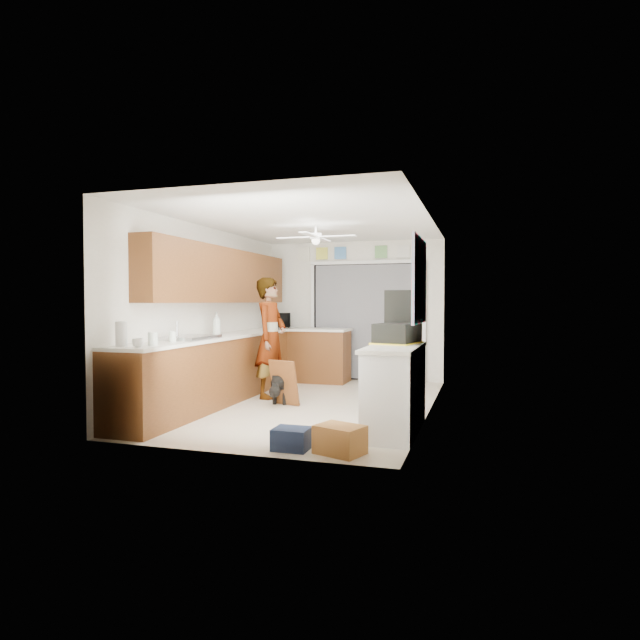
# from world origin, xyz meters

# --- Properties ---
(floor) EXTENTS (5.00, 5.00, 0.00)m
(floor) POSITION_xyz_m (0.00, 0.00, 0.00)
(floor) COLOR #C3B29D
(floor) RESTS_ON ground
(ceiling) EXTENTS (5.00, 5.00, 0.00)m
(ceiling) POSITION_xyz_m (0.00, 0.00, 2.50)
(ceiling) COLOR white
(ceiling) RESTS_ON ground
(wall_back) EXTENTS (3.20, 0.00, 3.20)m
(wall_back) POSITION_xyz_m (0.00, 2.50, 1.25)
(wall_back) COLOR white
(wall_back) RESTS_ON ground
(wall_front) EXTENTS (3.20, 0.00, 3.20)m
(wall_front) POSITION_xyz_m (0.00, -2.50, 1.25)
(wall_front) COLOR white
(wall_front) RESTS_ON ground
(wall_left) EXTENTS (0.00, 5.00, 5.00)m
(wall_left) POSITION_xyz_m (-1.60, 0.00, 1.25)
(wall_left) COLOR white
(wall_left) RESTS_ON ground
(wall_right) EXTENTS (0.00, 5.00, 5.00)m
(wall_right) POSITION_xyz_m (1.60, 0.00, 1.25)
(wall_right) COLOR white
(wall_right) RESTS_ON ground
(left_base_cabinets) EXTENTS (0.60, 4.80, 0.90)m
(left_base_cabinets) POSITION_xyz_m (-1.30, 0.00, 0.45)
(left_base_cabinets) COLOR brown
(left_base_cabinets) RESTS_ON floor
(left_countertop) EXTENTS (0.62, 4.80, 0.04)m
(left_countertop) POSITION_xyz_m (-1.29, 0.00, 0.92)
(left_countertop) COLOR white
(left_countertop) RESTS_ON left_base_cabinets
(upper_cabinets) EXTENTS (0.32, 4.00, 0.80)m
(upper_cabinets) POSITION_xyz_m (-1.44, 0.20, 1.80)
(upper_cabinets) COLOR brown
(upper_cabinets) RESTS_ON wall_left
(sink_basin) EXTENTS (0.50, 0.76, 0.06)m
(sink_basin) POSITION_xyz_m (-1.29, -1.00, 0.95)
(sink_basin) COLOR silver
(sink_basin) RESTS_ON left_countertop
(faucet) EXTENTS (0.03, 0.03, 0.22)m
(faucet) POSITION_xyz_m (-1.48, -1.00, 1.05)
(faucet) COLOR silver
(faucet) RESTS_ON left_countertop
(peninsula_base) EXTENTS (1.00, 0.60, 0.90)m
(peninsula_base) POSITION_xyz_m (-0.50, 2.00, 0.45)
(peninsula_base) COLOR brown
(peninsula_base) RESTS_ON floor
(peninsula_top) EXTENTS (1.04, 0.64, 0.04)m
(peninsula_top) POSITION_xyz_m (-0.50, 2.00, 0.92)
(peninsula_top) COLOR white
(peninsula_top) RESTS_ON peninsula_base
(back_opening_recess) EXTENTS (2.00, 0.06, 2.10)m
(back_opening_recess) POSITION_xyz_m (0.25, 2.47, 1.05)
(back_opening_recess) COLOR black
(back_opening_recess) RESTS_ON wall_back
(curtain_panel) EXTENTS (1.90, 0.03, 2.05)m
(curtain_panel) POSITION_xyz_m (0.25, 2.43, 1.05)
(curtain_panel) COLOR gray
(curtain_panel) RESTS_ON wall_back
(door_trim_left) EXTENTS (0.06, 0.04, 2.10)m
(door_trim_left) POSITION_xyz_m (-0.77, 2.44, 1.05)
(door_trim_left) COLOR white
(door_trim_left) RESTS_ON wall_back
(door_trim_right) EXTENTS (0.06, 0.04, 2.10)m
(door_trim_right) POSITION_xyz_m (1.27, 2.44, 1.05)
(door_trim_right) COLOR white
(door_trim_right) RESTS_ON wall_back
(door_trim_head) EXTENTS (2.10, 0.04, 0.06)m
(door_trim_head) POSITION_xyz_m (0.25, 2.44, 2.12)
(door_trim_head) COLOR white
(door_trim_head) RESTS_ON wall_back
(header_frame_0) EXTENTS (0.22, 0.02, 0.22)m
(header_frame_0) POSITION_xyz_m (-0.60, 2.47, 2.30)
(header_frame_0) COLOR #E1DF4B
(header_frame_0) RESTS_ON wall_back
(header_frame_1) EXTENTS (0.22, 0.02, 0.22)m
(header_frame_1) POSITION_xyz_m (-0.25, 2.47, 2.30)
(header_frame_1) COLOR #4C87CC
(header_frame_1) RESTS_ON wall_back
(header_frame_3) EXTENTS (0.22, 0.02, 0.22)m
(header_frame_3) POSITION_xyz_m (0.50, 2.47, 2.30)
(header_frame_3) COLOR #69A35D
(header_frame_3) RESTS_ON wall_back
(header_frame_4) EXTENTS (0.22, 0.02, 0.22)m
(header_frame_4) POSITION_xyz_m (0.90, 2.47, 2.30)
(header_frame_4) COLOR silver
(header_frame_4) RESTS_ON wall_back
(route66_sign) EXTENTS (0.22, 0.02, 0.26)m
(route66_sign) POSITION_xyz_m (-0.95, 2.47, 2.30)
(route66_sign) COLOR silver
(route66_sign) RESTS_ON wall_back
(right_counter_base) EXTENTS (0.50, 1.40, 0.90)m
(right_counter_base) POSITION_xyz_m (1.35, -1.20, 0.45)
(right_counter_base) COLOR white
(right_counter_base) RESTS_ON floor
(right_counter_top) EXTENTS (0.54, 1.44, 0.04)m
(right_counter_top) POSITION_xyz_m (1.34, -1.20, 0.92)
(right_counter_top) COLOR white
(right_counter_top) RESTS_ON right_counter_base
(abstract_painting) EXTENTS (0.03, 1.15, 0.95)m
(abstract_painting) POSITION_xyz_m (1.58, -1.00, 1.65)
(abstract_painting) COLOR #FF5D8D
(abstract_painting) RESTS_ON wall_right
(ceiling_fan) EXTENTS (1.14, 1.14, 0.24)m
(ceiling_fan) POSITION_xyz_m (0.00, 0.20, 2.32)
(ceiling_fan) COLOR white
(ceiling_fan) RESTS_ON ceiling
(microwave) EXTENTS (0.46, 0.56, 0.26)m
(microwave) POSITION_xyz_m (-1.31, 2.25, 1.07)
(microwave) COLOR black
(microwave) RESTS_ON left_countertop
(soap_bottle) EXTENTS (0.16, 0.16, 0.33)m
(soap_bottle) POSITION_xyz_m (-1.42, -0.06, 1.10)
(soap_bottle) COLOR silver
(soap_bottle) RESTS_ON left_countertop
(cup) EXTENTS (0.12, 0.12, 0.09)m
(cup) POSITION_xyz_m (-1.18, -2.22, 0.99)
(cup) COLOR white
(cup) RESTS_ON left_countertop
(jar_a) EXTENTS (0.12, 0.12, 0.15)m
(jar_a) POSITION_xyz_m (-1.16, -1.98, 1.01)
(jar_a) COLOR silver
(jar_a) RESTS_ON left_countertop
(jar_b) EXTENTS (0.11, 0.11, 0.13)m
(jar_b) POSITION_xyz_m (-1.24, -1.47, 1.00)
(jar_b) COLOR silver
(jar_b) RESTS_ON left_countertop
(paper_towel_roll) EXTENTS (0.15, 0.15, 0.27)m
(paper_towel_roll) POSITION_xyz_m (-1.41, -2.18, 1.07)
(paper_towel_roll) COLOR white
(paper_towel_roll) RESTS_ON left_countertop
(suitcase) EXTENTS (0.51, 0.61, 0.23)m
(suitcase) POSITION_xyz_m (1.32, -0.90, 1.05)
(suitcase) COLOR black
(suitcase) RESTS_ON right_counter_top
(suitcase_rim) EXTENTS (0.56, 0.66, 0.02)m
(suitcase_rim) POSITION_xyz_m (1.32, -0.90, 0.94)
(suitcase_rim) COLOR yellow
(suitcase_rim) RESTS_ON suitcase
(suitcase_lid) EXTENTS (0.42, 0.12, 0.50)m
(suitcase_lid) POSITION_xyz_m (1.32, -0.61, 1.30)
(suitcase_lid) COLOR black
(suitcase_lid) RESTS_ON suitcase
(cardboard_box) EXTENTS (0.51, 0.44, 0.27)m
(cardboard_box) POSITION_xyz_m (0.99, -2.20, 0.13)
(cardboard_box) COLOR #A76C34
(cardboard_box) RESTS_ON floor
(navy_crate) EXTENTS (0.34, 0.28, 0.21)m
(navy_crate) POSITION_xyz_m (0.51, -2.20, 0.10)
(navy_crate) COLOR #161F37
(navy_crate) RESTS_ON floor
(cabinet_door_panel) EXTENTS (0.45, 0.27, 0.62)m
(cabinet_door_panel) POSITION_xyz_m (-0.33, -0.20, 0.31)
(cabinet_door_panel) COLOR brown
(cabinet_door_panel) RESTS_ON floor
(man) EXTENTS (0.45, 0.66, 1.77)m
(man) POSITION_xyz_m (-0.74, 0.32, 0.88)
(man) COLOR white
(man) RESTS_ON floor
(dog) EXTENTS (0.25, 0.58, 0.46)m
(dog) POSITION_xyz_m (-0.41, -0.01, 0.23)
(dog) COLOR black
(dog) RESTS_ON floor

